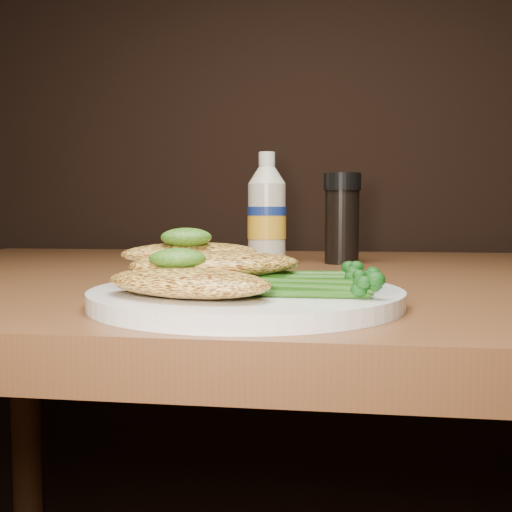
# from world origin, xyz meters

# --- Properties ---
(plate) EXTENTS (0.25, 0.25, 0.01)m
(plate) POSITION_xyz_m (-0.01, 0.79, 0.76)
(plate) COLOR white
(plate) RESTS_ON dining_table
(chicken_front) EXTENTS (0.15, 0.11, 0.02)m
(chicken_front) POSITION_xyz_m (-0.04, 0.73, 0.77)
(chicken_front) COLOR #F5BE4E
(chicken_front) RESTS_ON plate
(chicken_mid) EXTENTS (0.16, 0.12, 0.02)m
(chicken_mid) POSITION_xyz_m (-0.03, 0.78, 0.78)
(chicken_mid) COLOR #F5BE4E
(chicken_mid) RESTS_ON plate
(chicken_back) EXTENTS (0.13, 0.11, 0.02)m
(chicken_back) POSITION_xyz_m (-0.06, 0.81, 0.79)
(chicken_back) COLOR #F5BE4E
(chicken_back) RESTS_ON plate
(pesto_front) EXTENTS (0.05, 0.04, 0.02)m
(pesto_front) POSITION_xyz_m (-0.05, 0.75, 0.79)
(pesto_front) COLOR black
(pesto_front) RESTS_ON chicken_front
(pesto_back) EXTENTS (0.05, 0.05, 0.02)m
(pesto_back) POSITION_xyz_m (-0.06, 0.80, 0.80)
(pesto_back) COLOR black
(pesto_back) RESTS_ON chicken_back
(broccolini_bundle) EXTENTS (0.13, 0.11, 0.02)m
(broccolini_bundle) POSITION_xyz_m (0.05, 0.78, 0.77)
(broccolini_bundle) COLOR #1F4B10
(broccolini_bundle) RESTS_ON plate
(mayo_bottle) EXTENTS (0.07, 0.07, 0.16)m
(mayo_bottle) POSITION_xyz_m (-0.04, 1.19, 0.83)
(mayo_bottle) COLOR beige
(mayo_bottle) RESTS_ON dining_table
(pepper_grinder) EXTENTS (0.06, 0.06, 0.13)m
(pepper_grinder) POSITION_xyz_m (0.07, 1.18, 0.81)
(pepper_grinder) COLOR black
(pepper_grinder) RESTS_ON dining_table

